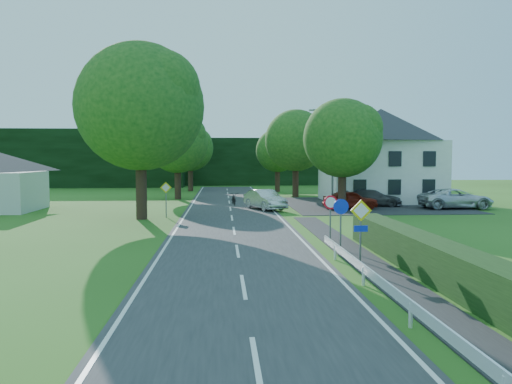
{
  "coord_description": "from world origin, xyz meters",
  "views": [
    {
      "loc": [
        -0.66,
        -9.45,
        4.09
      ],
      "look_at": [
        1.22,
        18.01,
        2.19
      ],
      "focal_mm": 35.0,
      "sensor_mm": 36.0,
      "label": 1
    }
  ],
  "objects": [
    {
      "name": "ground",
      "position": [
        0.0,
        0.0,
        0.0
      ],
      "size": [
        160.0,
        160.0,
        0.0
      ],
      "primitive_type": "plane",
      "color": "#2F5518",
      "rests_on": "ground"
    },
    {
      "name": "motorcycle",
      "position": [
        0.36,
        33.4,
        0.56
      ],
      "size": [
        0.86,
        2.04,
        1.04
      ],
      "primitive_type": "imported",
      "rotation": [
        0.0,
        0.0,
        0.09
      ],
      "color": "black",
      "rests_on": "road"
    },
    {
      "name": "parking_pad",
      "position": [
        12.0,
        33.0,
        0.02
      ],
      "size": [
        14.0,
        16.0,
        0.04
      ],
      "primitive_type": "cube",
      "color": "black",
      "rests_on": "ground"
    },
    {
      "name": "sign_speed_limit",
      "position": [
        4.3,
        12.97,
        1.77
      ],
      "size": [
        0.64,
        0.11,
        2.37
      ],
      "color": "slate",
      "rests_on": "ground"
    },
    {
      "name": "tree_right_mid",
      "position": [
        8.5,
        28.0,
        4.29
      ],
      "size": [
        7.0,
        7.0,
        8.58
      ],
      "primitive_type": null,
      "color": "#164916",
      "rests_on": "ground"
    },
    {
      "name": "house_white",
      "position": [
        14.0,
        36.0,
        4.41
      ],
      "size": [
        10.6,
        8.4,
        8.6
      ],
      "color": "white",
      "rests_on": "ground"
    },
    {
      "name": "guardrail",
      "position": [
        3.85,
        -1.0,
        0.34
      ],
      "size": [
        0.12,
        26.0,
        0.69
      ],
      "primitive_type": null,
      "color": "white",
      "rests_on": "ground"
    },
    {
      "name": "sign_priority_right",
      "position": [
        4.3,
        7.98,
        1.8
      ],
      "size": [
        0.78,
        0.09,
        2.59
      ],
      "color": "slate",
      "rests_on": "ground"
    },
    {
      "name": "treeline_left",
      "position": [
        -28.0,
        62.0,
        4.0
      ],
      "size": [
        44.0,
        6.0,
        8.0
      ],
      "primitive_type": "cube",
      "color": "black",
      "rests_on": "ground"
    },
    {
      "name": "tree_main",
      "position": [
        -6.0,
        24.0,
        5.82
      ],
      "size": [
        9.4,
        9.4,
        11.64
      ],
      "primitive_type": null,
      "color": "#164916",
      "rests_on": "ground"
    },
    {
      "name": "parked_car_grey",
      "position": [
        12.03,
        31.56,
        0.72
      ],
      "size": [
        5.04,
        3.0,
        1.37
      ],
      "primitive_type": "imported",
      "rotation": [
        0.0,
        0.0,
        1.33
      ],
      "color": "#48474C",
      "rests_on": "parking_pad"
    },
    {
      "name": "footpath",
      "position": [
        4.95,
        2.0,
        0.02
      ],
      "size": [
        1.5,
        44.0,
        0.04
      ],
      "primitive_type": "cube",
      "color": "black",
      "rests_on": "ground"
    },
    {
      "name": "treeline_right",
      "position": [
        8.0,
        66.0,
        3.5
      ],
      "size": [
        30.0,
        5.0,
        7.0
      ],
      "primitive_type": "cube",
      "color": "black",
      "rests_on": "ground"
    },
    {
      "name": "road",
      "position": [
        0.0,
        20.0,
        0.02
      ],
      "size": [
        7.0,
        80.0,
        0.04
      ],
      "primitive_type": "cube",
      "color": "#313134",
      "rests_on": "ground"
    },
    {
      "name": "moving_car",
      "position": [
        2.7,
        29.35,
        0.81
      ],
      "size": [
        3.28,
        4.95,
        1.54
      ],
      "primitive_type": "imported",
      "rotation": [
        0.0,
        0.0,
        0.39
      ],
      "color": "silver",
      "rests_on": "road"
    },
    {
      "name": "streetlight",
      "position": [
        8.06,
        30.0,
        4.46
      ],
      "size": [
        2.03,
        0.18,
        8.0
      ],
      "color": "slate",
      "rests_on": "ground"
    },
    {
      "name": "parked_car_red",
      "position": [
        9.5,
        29.29,
        0.77
      ],
      "size": [
        4.41,
        2.05,
        1.46
      ],
      "primitive_type": "imported",
      "rotation": [
        0.0,
        0.0,
        1.65
      ],
      "color": "maroon",
      "rests_on": "parking_pad"
    },
    {
      "name": "tree_right_far",
      "position": [
        7.0,
        42.0,
        4.54
      ],
      "size": [
        7.4,
        7.4,
        9.09
      ],
      "primitive_type": null,
      "color": "#164916",
      "rests_on": "ground"
    },
    {
      "name": "line_edge_left",
      "position": [
        -3.25,
        20.0,
        0.04
      ],
      "size": [
        0.12,
        80.0,
        0.01
      ],
      "primitive_type": "cube",
      "color": "white",
      "rests_on": "road"
    },
    {
      "name": "line_edge_right",
      "position": [
        3.25,
        20.0,
        0.04
      ],
      "size": [
        0.12,
        80.0,
        0.01
      ],
      "primitive_type": "cube",
      "color": "white",
      "rests_on": "road"
    },
    {
      "name": "tree_left_back",
      "position": [
        -4.5,
        52.0,
        4.04
      ],
      "size": [
        6.6,
        6.6,
        8.07
      ],
      "primitive_type": null,
      "color": "#164916",
      "rests_on": "ground"
    },
    {
      "name": "sign_priority_left",
      "position": [
        -4.5,
        24.98,
        1.72
      ],
      "size": [
        0.78,
        0.09,
        2.44
      ],
      "color": "slate",
      "rests_on": "ground"
    },
    {
      "name": "sign_roundabout",
      "position": [
        4.3,
        10.98,
        1.67
      ],
      "size": [
        0.64,
        0.08,
        2.37
      ],
      "color": "slate",
      "rests_on": "ground"
    },
    {
      "name": "tree_right_back",
      "position": [
        6.0,
        50.0,
        3.78
      ],
      "size": [
        6.2,
        6.2,
        7.56
      ],
      "primitive_type": null,
      "color": "#164916",
      "rests_on": "ground"
    },
    {
      "name": "parked_car_silver_b",
      "position": [
        17.98,
        29.01,
        0.83
      ],
      "size": [
        5.74,
        2.71,
        1.58
      ],
      "primitive_type": "imported",
      "rotation": [
        0.0,
        0.0,
        1.56
      ],
      "color": "silver",
      "rests_on": "parking_pad"
    },
    {
      "name": "line_centre",
      "position": [
        0.0,
        20.0,
        0.04
      ],
      "size": [
        0.12,
        80.0,
        0.01
      ],
      "primitive_type": null,
      "color": "white",
      "rests_on": "road"
    },
    {
      "name": "tree_left_far",
      "position": [
        -5.0,
        40.0,
        4.29
      ],
      "size": [
        7.0,
        7.0,
        8.58
      ],
      "primitive_type": null,
      "color": "#164916",
      "rests_on": "ground"
    },
    {
      "name": "parasol",
      "position": [
        11.91,
        35.0,
        1.0
      ],
      "size": [
        2.5,
        2.54,
        1.93
      ],
      "primitive_type": "imported",
      "rotation": [
        0.0,
        0.0,
        0.21
      ],
      "color": "red",
      "rests_on": "parking_pad"
    },
    {
      "name": "parked_car_silver_a",
      "position": [
        11.78,
        37.0,
        0.86
      ],
      "size": [
        5.04,
        1.99,
        1.63
      ],
      "primitive_type": "imported",
      "rotation": [
        0.0,
        0.0,
        1.52
      ],
      "color": "silver",
      "rests_on": "parking_pad"
    }
  ]
}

